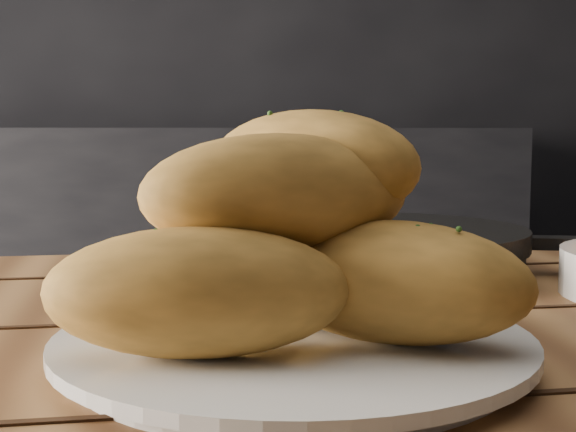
# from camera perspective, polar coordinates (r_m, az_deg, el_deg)

# --- Properties ---
(counter) EXTENTS (2.80, 0.60, 0.90)m
(counter) POSITION_cam_1_polar(r_m,az_deg,el_deg) (2.65, -14.99, -3.71)
(counter) COLOR black
(counter) RESTS_ON ground
(plate) EXTENTS (0.30, 0.30, 0.02)m
(plate) POSITION_cam_1_polar(r_m,az_deg,el_deg) (0.50, 0.38, -9.36)
(plate) COLOR silver
(plate) RESTS_ON table
(bread_rolls) EXTENTS (0.30, 0.25, 0.14)m
(bread_rolls) POSITION_cam_1_polar(r_m,az_deg,el_deg) (0.49, 0.12, -1.63)
(bread_rolls) COLOR gold
(bread_rolls) RESTS_ON plate
(skillet) EXTENTS (0.43, 0.31, 0.05)m
(skillet) POSITION_cam_1_polar(r_m,az_deg,el_deg) (0.83, 6.41, -2.29)
(skillet) COLOR black
(skillet) RESTS_ON table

